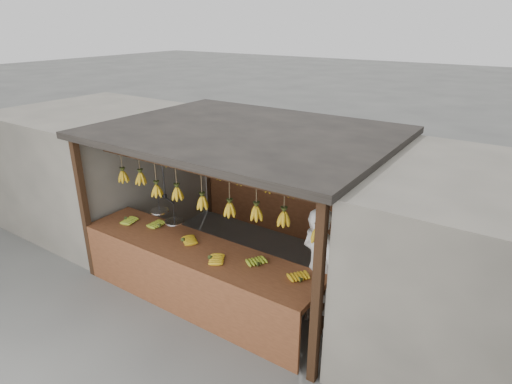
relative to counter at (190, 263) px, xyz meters
The scene contains 9 objects.
ground 1.43m from the counter, 86.14° to the left, with size 80.00×80.00×0.00m, color #5B5B57.
stall 2.01m from the counter, 86.95° to the left, with size 4.30×3.30×2.40m.
neighbor_left 3.75m from the counter, 160.64° to the left, with size 3.00×3.00×2.30m, color slate.
neighbor_right 3.91m from the counter, 18.54° to the left, with size 3.00×3.00×2.30m, color slate.
counter is the anchor object (origin of this frame).
hanging_bananas 1.53m from the counter, 85.87° to the left, with size 3.61×2.24×0.38m.
balance_scale 0.85m from the counter, 159.77° to the left, with size 0.72×0.41×0.83m.
vendor 1.81m from the counter, 20.68° to the left, with size 0.64×0.42×1.76m, color white.
bag_bundles 3.29m from the counter, 51.95° to the left, with size 0.08×0.26×1.25m.
Camera 1 is at (3.59, -5.02, 3.89)m, focal length 30.00 mm.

